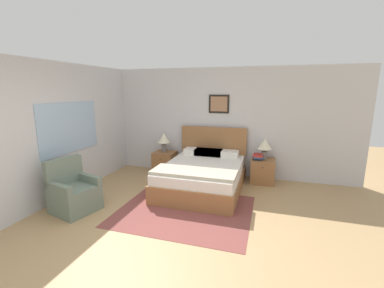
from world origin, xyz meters
The scene contains 13 objects.
ground_plane centered at (0.00, 0.00, 0.00)m, with size 16.00×16.00×0.00m, color tan.
wall_back centered at (0.00, 3.24, 1.30)m, with size 7.01×0.09×2.60m.
wall_left centered at (-2.34, 1.59, 1.30)m, with size 0.08×5.61×2.60m.
area_rug_main centered at (0.15, 1.06, 0.00)m, with size 2.28×1.89×0.01m.
bed centered at (0.19, 2.15, 0.32)m, with size 1.60×2.09×1.20m.
armchair centered at (-1.71, 0.51, 0.32)m, with size 0.79×0.80×0.92m.
nightstand_near_window centered at (-1.01, 2.92, 0.27)m, with size 0.52×0.51×0.55m.
nightstand_by_door centered at (1.39, 2.92, 0.27)m, with size 0.52×0.51×0.55m.
table_lamp_near_window centered at (-1.03, 2.93, 0.87)m, with size 0.32×0.32×0.48m.
table_lamp_by_door centered at (1.41, 2.93, 0.87)m, with size 0.32×0.32×0.48m.
book_thick_bottom centered at (1.28, 2.87, 0.57)m, with size 0.21×0.24×0.04m.
book_hardcover_middle centered at (1.28, 2.87, 0.61)m, with size 0.25×0.29×0.04m.
book_novel_upper centered at (1.28, 2.87, 0.65)m, with size 0.23×0.28×0.04m.
Camera 1 is at (1.48, -2.89, 2.08)m, focal length 24.00 mm.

